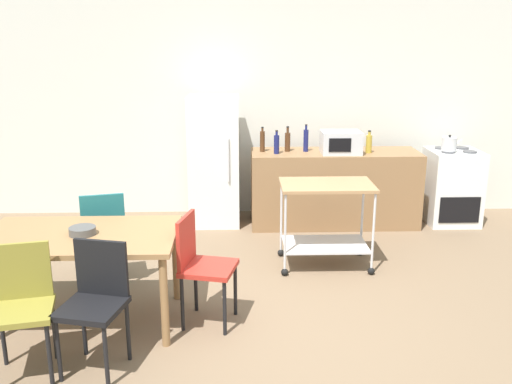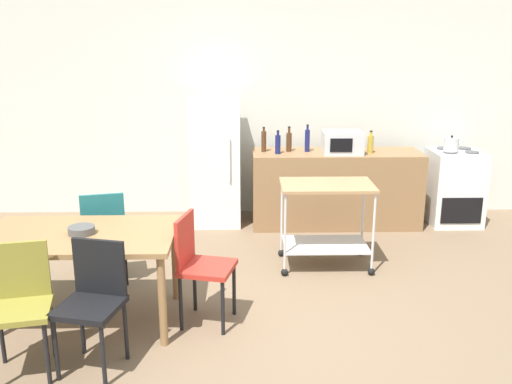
{
  "view_description": "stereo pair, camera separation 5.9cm",
  "coord_description": "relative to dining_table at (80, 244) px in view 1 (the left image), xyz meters",
  "views": [
    {
      "loc": [
        -0.25,
        -3.96,
        2.24
      ],
      "look_at": [
        -0.09,
        1.2,
        0.8
      ],
      "focal_mm": 39.6,
      "sensor_mm": 36.0,
      "label": 1
    },
    {
      "loc": [
        -0.19,
        -3.96,
        2.24
      ],
      "look_at": [
        -0.09,
        1.2,
        0.8
      ],
      "focal_mm": 39.6,
      "sensor_mm": 36.0,
      "label": 2
    }
  ],
  "objects": [
    {
      "name": "back_wall",
      "position": [
        1.49,
        2.99,
        0.78
      ],
      "size": [
        8.4,
        0.12,
        2.9
      ],
      "primitive_type": "cube",
      "color": "silver",
      "rests_on": "ground_plane"
    },
    {
      "name": "bottle_soy_sauce",
      "position": [
        2.04,
        2.42,
        0.37
      ],
      "size": [
        0.06,
        0.06,
        0.32
      ],
      "color": "navy",
      "rests_on": "kitchen_counter"
    },
    {
      "name": "refrigerator",
      "position": [
        0.94,
        2.49,
        0.1
      ],
      "size": [
        0.6,
        0.63,
        1.55
      ],
      "color": "white",
      "rests_on": "ground_plane"
    },
    {
      "name": "kettle",
      "position": [
        3.73,
        2.31,
        0.33
      ],
      "size": [
        0.24,
        0.17,
        0.19
      ],
      "color": "silver",
      "rests_on": "stove_oven"
    },
    {
      "name": "bottle_wine",
      "position": [
        1.68,
        2.3,
        0.35
      ],
      "size": [
        0.06,
        0.06,
        0.27
      ],
      "color": "navy",
      "rests_on": "kitchen_counter"
    },
    {
      "name": "chair_red",
      "position": [
        0.94,
        -0.03,
        -0.15
      ],
      "size": [
        0.48,
        0.48,
        0.89
      ],
      "rotation": [
        0.0,
        0.0,
        1.33
      ],
      "color": "#B72D23",
      "rests_on": "ground_plane"
    },
    {
      "name": "chair_black",
      "position": [
        0.26,
        -0.64,
        -0.15
      ],
      "size": [
        0.48,
        0.48,
        0.89
      ],
      "rotation": [
        0.0,
        0.0,
        -0.24
      ],
      "color": "black",
      "rests_on": "ground_plane"
    },
    {
      "name": "ground_plane",
      "position": [
        1.49,
        -0.21,
        -0.67
      ],
      "size": [
        12.0,
        12.0,
        0.0
      ],
      "primitive_type": "plane",
      "color": "brown"
    },
    {
      "name": "stove_oven",
      "position": [
        3.84,
        2.41,
        -0.22
      ],
      "size": [
        0.6,
        0.61,
        0.92
      ],
      "color": "white",
      "rests_on": "ground_plane"
    },
    {
      "name": "fruit_bowl",
      "position": [
        0.03,
        -0.01,
        0.11
      ],
      "size": [
        0.21,
        0.21,
        0.06
      ],
      "primitive_type": "cylinder",
      "color": "#4C4C4C",
      "rests_on": "dining_table"
    },
    {
      "name": "bottle_vinegar",
      "position": [
        1.52,
        2.43,
        0.36
      ],
      "size": [
        0.06,
        0.06,
        0.3
      ],
      "color": "#4C2D19",
      "rests_on": "kitchen_counter"
    },
    {
      "name": "dining_table",
      "position": [
        0.0,
        0.0,
        0.0
      ],
      "size": [
        1.5,
        0.9,
        0.75
      ],
      "color": "olive",
      "rests_on": "ground_plane"
    },
    {
      "name": "kitchen_cart",
      "position": [
        2.1,
        1.1,
        -0.1
      ],
      "size": [
        0.91,
        0.57,
        0.85
      ],
      "color": "#A37A51",
      "rests_on": "ground_plane"
    },
    {
      "name": "microwave",
      "position": [
        2.44,
        2.3,
        0.36
      ],
      "size": [
        0.46,
        0.35,
        0.26
      ],
      "color": "silver",
      "rests_on": "kitchen_counter"
    },
    {
      "name": "chair_teal",
      "position": [
        0.01,
        0.73,
        -0.15
      ],
      "size": [
        0.48,
        0.48,
        0.89
      ],
      "rotation": [
        0.0,
        0.0,
        3.37
      ],
      "color": "#1E666B",
      "rests_on": "ground_plane"
    },
    {
      "name": "bottle_soda",
      "position": [
        1.82,
        2.43,
        0.35
      ],
      "size": [
        0.07,
        0.07,
        0.3
      ],
      "color": "#4C2D19",
      "rests_on": "kitchen_counter"
    },
    {
      "name": "chair_olive",
      "position": [
        -0.22,
        -0.68,
        -0.15
      ],
      "size": [
        0.48,
        0.48,
        0.89
      ],
      "rotation": [
        0.0,
        0.0,
        0.21
      ],
      "color": "olive",
      "rests_on": "ground_plane"
    },
    {
      "name": "kitchen_counter",
      "position": [
        2.39,
        2.39,
        -0.22
      ],
      "size": [
        2.0,
        0.64,
        0.9
      ],
      "primitive_type": "cube",
      "color": "olive",
      "rests_on": "ground_plane"
    },
    {
      "name": "bottle_hot_sauce",
      "position": [
        2.77,
        2.32,
        0.34
      ],
      "size": [
        0.07,
        0.07,
        0.26
      ],
      "color": "gold",
      "rests_on": "kitchen_counter"
    }
  ]
}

